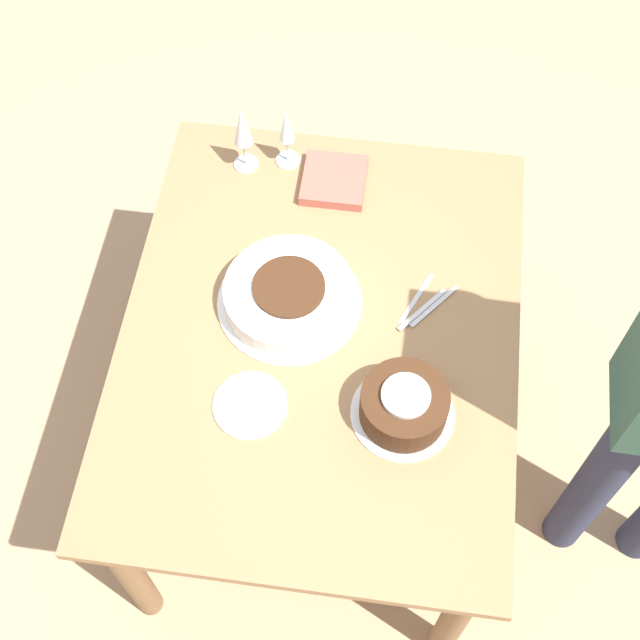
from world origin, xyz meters
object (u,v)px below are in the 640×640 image
at_px(cake_front_chocolate, 404,406).
at_px(wine_glass_near, 242,129).
at_px(cake_center_white, 289,295).
at_px(wine_glass_far, 287,130).

distance_m(cake_front_chocolate, wine_glass_near, 0.87).
bearing_deg(cake_front_chocolate, cake_center_white, 48.98).
xyz_separation_m(wine_glass_near, wine_glass_far, (0.03, -0.11, -0.02)).
height_order(cake_center_white, wine_glass_far, wine_glass_far).
height_order(cake_center_white, wine_glass_near, wine_glass_near).
distance_m(cake_center_white, wine_glass_near, 0.48).
bearing_deg(cake_front_chocolate, wine_glass_far, 27.84).
distance_m(cake_front_chocolate, wine_glass_far, 0.83).
bearing_deg(cake_front_chocolate, wine_glass_near, 35.48).
relative_size(cake_front_chocolate, wine_glass_far, 1.25).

